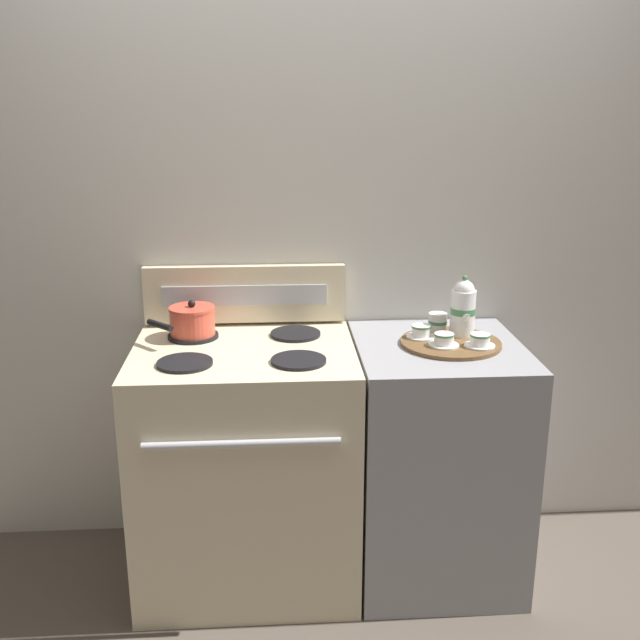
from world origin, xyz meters
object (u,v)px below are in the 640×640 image
(stove, at_px, (247,464))
(teacup_right, at_px, (480,340))
(teacup_left, at_px, (444,340))
(teacup_front, at_px, (421,331))
(saucepan, at_px, (192,321))
(creamer_jug, at_px, (438,322))
(teapot, at_px, (463,308))
(serving_tray, at_px, (451,343))

(stove, relative_size, teacup_right, 8.53)
(teacup_left, bearing_deg, teacup_front, 121.14)
(saucepan, height_order, creamer_jug, saucepan)
(saucepan, height_order, teapot, teapot)
(teapot, distance_m, teacup_front, 0.18)
(teacup_right, height_order, creamer_jug, creamer_jug)
(saucepan, bearing_deg, teacup_front, -6.40)
(stove, bearing_deg, serving_tray, 0.03)
(teacup_front, bearing_deg, saucepan, 173.60)
(teapot, bearing_deg, stove, -175.09)
(teapot, height_order, teacup_right, teapot)
(stove, distance_m, saucepan, 0.57)
(serving_tray, relative_size, teacup_right, 3.36)
(stove, distance_m, creamer_jug, 0.88)
(serving_tray, height_order, teacup_front, teacup_front)
(stove, bearing_deg, saucepan, 142.95)
(creamer_jug, bearing_deg, teacup_front, -134.96)
(stove, xyz_separation_m, teacup_left, (0.70, -0.05, 0.49))
(teapot, distance_m, teacup_left, 0.17)
(serving_tray, relative_size, creamer_jug, 5.12)
(serving_tray, height_order, teacup_right, teacup_right)
(serving_tray, bearing_deg, saucepan, 171.22)
(teacup_right, relative_size, creamer_jug, 1.53)
(teacup_left, bearing_deg, teapot, 51.64)
(saucepan, height_order, serving_tray, saucepan)
(serving_tray, xyz_separation_m, teacup_right, (0.09, -0.07, 0.03))
(saucepan, height_order, teacup_left, saucepan)
(stove, xyz_separation_m, creamer_jug, (0.72, 0.13, 0.50))
(stove, relative_size, creamer_jug, 13.01)
(stove, bearing_deg, creamer_jug, 10.13)
(serving_tray, distance_m, teacup_left, 0.07)
(stove, height_order, teacup_left, teacup_left)
(teacup_front, distance_m, creamer_jug, 0.11)
(teacup_left, relative_size, teacup_front, 1.00)
(serving_tray, relative_size, teacup_left, 3.36)
(teacup_right, bearing_deg, teacup_left, 173.30)
(saucepan, relative_size, creamer_jug, 3.41)
(serving_tray, bearing_deg, teapot, 50.09)
(saucepan, distance_m, teacup_left, 0.92)
(teacup_right, height_order, teacup_front, same)
(teapot, relative_size, teacup_right, 2.10)
(teacup_left, height_order, teacup_right, same)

